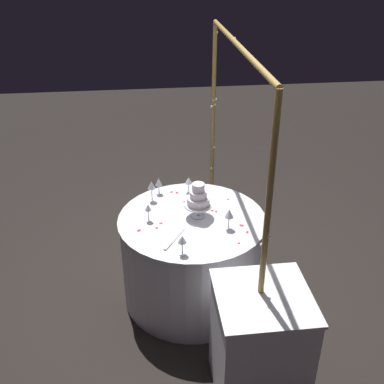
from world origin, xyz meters
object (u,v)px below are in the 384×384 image
decorative_arch (234,146)px  main_table (192,258)px  side_table (259,344)px  wine_glass_1 (148,209)px  wine_glass_0 (192,191)px  tiered_cake (198,198)px  wine_glass_3 (151,186)px  cake_knife (173,240)px  wine_glass_4 (229,214)px  wine_glass_6 (182,240)px  wine_glass_2 (159,182)px  wine_glass_5 (189,181)px

decorative_arch → main_table: bearing=-89.8°
decorative_arch → side_table: bearing=0.7°
wine_glass_1 → wine_glass_0: bearing=122.4°
side_table → tiered_cake: bearing=-165.2°
wine_glass_3 → cake_knife: bearing=11.9°
wine_glass_0 → wine_glass_4: bearing=28.5°
main_table → cake_knife: bearing=-30.8°
wine_glass_1 → wine_glass_4: 0.61m
wine_glass_4 → wine_glass_6: size_ratio=1.13×
wine_glass_2 → wine_glass_4: 0.76m
side_table → wine_glass_3: bearing=-154.7°
side_table → wine_glass_3: wine_glass_3 is taller
wine_glass_2 → main_table: bearing=29.0°
decorative_arch → wine_glass_1: 0.80m
side_table → tiered_cake: tiered_cake is taller
wine_glass_2 → wine_glass_5: (-0.00, 0.25, -0.01)m
wine_glass_3 → wine_glass_0: bearing=77.3°
main_table → wine_glass_0: size_ratio=7.61×
wine_glass_2 → wine_glass_4: (0.59, 0.48, 0.02)m
wine_glass_6 → wine_glass_5: bearing=170.8°
wine_glass_3 → wine_glass_4: wine_glass_3 is taller
main_table → wine_glass_6: bearing=-15.0°
main_table → wine_glass_4: wine_glass_4 is taller
decorative_arch → tiered_cake: decorative_arch is taller
tiered_cake → wine_glass_0: size_ratio=1.90×
wine_glass_3 → cake_knife: (0.59, 0.12, -0.13)m
wine_glass_5 → wine_glass_2: bearing=-89.7°
tiered_cake → cake_knife: size_ratio=1.09×
wine_glass_1 → wine_glass_6: size_ratio=0.98×
wine_glass_0 → wine_glass_1: bearing=-57.6°
main_table → wine_glass_2: 0.68m
decorative_arch → side_table: (0.98, 0.01, -0.94)m
cake_knife → wine_glass_0: bearing=158.9°
decorative_arch → wine_glass_0: decorative_arch is taller
main_table → wine_glass_4: (0.17, 0.25, 0.51)m
decorative_arch → wine_glass_4: size_ratio=12.26×
decorative_arch → main_table: size_ratio=1.80×
tiered_cake → wine_glass_5: tiered_cake is taller
decorative_arch → wine_glass_5: decorative_arch is taller
wine_glass_1 → cake_knife: size_ratio=0.55×
tiered_cake → wine_glass_0: tiered_cake is taller
wine_glass_1 → wine_glass_6: 0.50m
wine_glass_4 → cake_knife: (0.11, -0.42, -0.12)m
wine_glass_1 → wine_glass_3: size_ratio=0.81×
wine_glass_5 → wine_glass_6: size_ratio=0.94×
decorative_arch → wine_glass_3: size_ratio=11.54×
wine_glass_0 → cake_knife: 0.57m
main_table → tiered_cake: 0.54m
wine_glass_5 → wine_glass_1: bearing=-40.7°
main_table → tiered_cake: tiered_cake is taller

